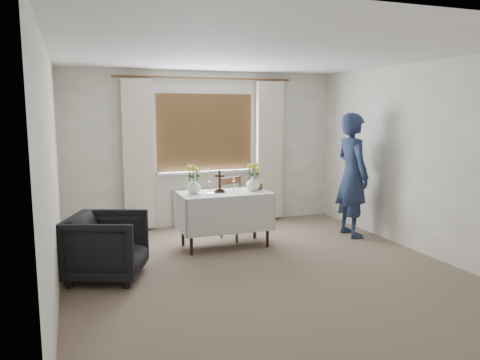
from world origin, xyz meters
name	(u,v)px	position (x,y,z in m)	size (l,w,h in m)	color
ground	(264,272)	(0.00, 0.00, 0.00)	(5.00, 5.00, 0.00)	#85745B
altar_table	(225,219)	(-0.11, 1.14, 0.38)	(1.24, 0.64, 0.76)	silver
wooden_chair	(238,208)	(0.21, 1.48, 0.45)	(0.42, 0.42, 0.90)	brown
armchair	(107,246)	(-1.74, 0.41, 0.37)	(0.79, 0.81, 0.74)	black
person	(352,175)	(1.86, 1.05, 0.92)	(0.67, 0.44, 1.84)	navy
radiator	(207,207)	(0.00, 2.42, 0.30)	(1.10, 0.10, 0.60)	silver
wooden_cross	(220,181)	(-0.17, 1.18, 0.91)	(0.14, 0.10, 0.30)	black
candlestick_left	(210,181)	(-0.32, 1.13, 0.93)	(0.10, 0.10, 0.34)	silver
candlestick_right	(234,180)	(0.03, 1.17, 0.92)	(0.09, 0.09, 0.31)	silver
flower_vase_left	(194,186)	(-0.53, 1.21, 0.86)	(0.20, 0.20, 0.21)	white
flower_vase_right	(253,183)	(0.31, 1.15, 0.86)	(0.19, 0.19, 0.20)	white
wicker_basket	(255,186)	(0.39, 1.28, 0.80)	(0.22, 0.22, 0.08)	brown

